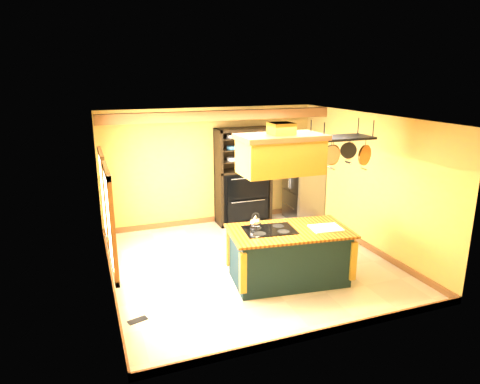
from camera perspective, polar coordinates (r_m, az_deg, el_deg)
floor at (r=8.11m, az=1.36°, el=-9.48°), size 5.00×5.00×0.00m
ceiling at (r=7.39m, az=1.50°, el=9.86°), size 5.00×5.00×0.00m
wall_back at (r=9.94m, az=-3.96°, el=3.42°), size 5.00×0.02×2.70m
wall_front at (r=5.53m, az=11.19°, el=-6.89°), size 5.00×0.02×2.70m
wall_left at (r=7.13m, az=-17.56°, el=-2.17°), size 0.02×5.00×2.70m
wall_right at (r=8.85m, az=16.62°, el=1.29°), size 0.02×5.00×2.70m
ceiling_beam at (r=8.99m, az=-2.62°, el=10.16°), size 5.00×0.15×0.20m
window_near at (r=6.36m, az=-16.85°, el=-3.78°), size 0.06×1.06×1.56m
window_far at (r=7.70m, az=-17.61°, el=-0.50°), size 0.06×1.06×1.56m
kitchen_island at (r=7.35m, az=6.49°, el=-8.32°), size 2.13×1.35×1.11m
range_hood at (r=6.75m, az=5.44°, el=5.27°), size 1.36×0.77×0.80m
pot_rack at (r=7.29m, az=13.40°, el=6.08°), size 1.12×0.51×0.76m
refrigerator at (r=10.33m, az=8.44°, el=0.58°), size 0.71×0.84×1.64m
hutch at (r=10.04m, az=0.36°, el=0.77°), size 1.27×0.58×2.24m
floor_register at (r=6.58m, az=-13.51°, el=-16.29°), size 0.30×0.19×0.01m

